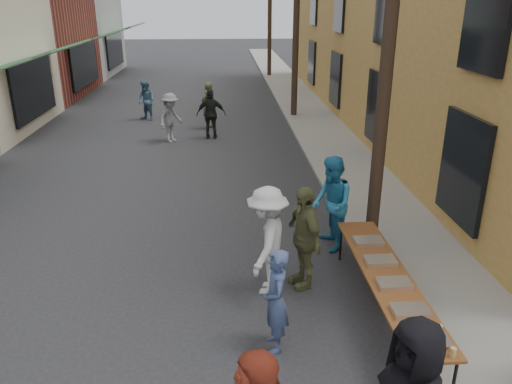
{
  "coord_description": "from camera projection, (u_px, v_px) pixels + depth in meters",
  "views": [
    {
      "loc": [
        1.32,
        -6.16,
        4.78
      ],
      "look_at": [
        1.89,
        2.78,
        1.3
      ],
      "focal_mm": 35.0,
      "sensor_mm": 36.0,
      "label": 1
    }
  ],
  "objects": [
    {
      "name": "ground",
      "position": [
        141.0,
        345.0,
        7.38
      ],
      "size": [
        120.0,
        120.0,
        0.0
      ],
      "primitive_type": "plane",
      "color": "#28282B",
      "rests_on": "ground"
    },
    {
      "name": "sidewalk",
      "position": [
        310.0,
        115.0,
        21.61
      ],
      "size": [
        2.2,
        60.0,
        0.1
      ],
      "primitive_type": "cube",
      "color": "gray",
      "rests_on": "ground"
    },
    {
      "name": "utility_pole_near",
      "position": [
        391.0,
        16.0,
        8.8
      ],
      "size": [
        0.26,
        0.26,
        9.0
      ],
      "primitive_type": "cylinder",
      "color": "#2D2116",
      "rests_on": "ground"
    },
    {
      "name": "utility_pole_mid",
      "position": [
        297.0,
        6.0,
        19.96
      ],
      "size": [
        0.26,
        0.26,
        9.0
      ],
      "primitive_type": "cylinder",
      "color": "#2D2116",
      "rests_on": "ground"
    },
    {
      "name": "utility_pole_far",
      "position": [
        270.0,
        3.0,
        31.12
      ],
      "size": [
        0.26,
        0.26,
        9.0
      ],
      "primitive_type": "cylinder",
      "color": "#2D2116",
      "rests_on": "ground"
    },
    {
      "name": "serving_table",
      "position": [
        387.0,
        278.0,
        7.79
      ],
      "size": [
        0.7,
        4.0,
        0.75
      ],
      "color": "brown",
      "rests_on": "ground"
    },
    {
      "name": "catering_tray_sausage",
      "position": [
        429.0,
        341.0,
        6.23
      ],
      "size": [
        0.5,
        0.33,
        0.08
      ],
      "primitive_type": "cube",
      "color": "maroon",
      "rests_on": "serving_table"
    },
    {
      "name": "catering_tray_foil_b",
      "position": [
        410.0,
        311.0,
        6.83
      ],
      "size": [
        0.5,
        0.33,
        0.08
      ],
      "primitive_type": "cube",
      "color": "#B2B2B7",
      "rests_on": "serving_table"
    },
    {
      "name": "catering_tray_buns",
      "position": [
        394.0,
        284.0,
        7.48
      ],
      "size": [
        0.5,
        0.33,
        0.08
      ],
      "primitive_type": "cube",
      "color": "tan",
      "rests_on": "serving_table"
    },
    {
      "name": "catering_tray_foil_d",
      "position": [
        380.0,
        261.0,
        8.13
      ],
      "size": [
        0.5,
        0.33,
        0.08
      ],
      "primitive_type": "cube",
      "color": "#B2B2B7",
      "rests_on": "serving_table"
    },
    {
      "name": "catering_tray_buns_end",
      "position": [
        368.0,
        241.0,
        8.78
      ],
      "size": [
        0.5,
        0.33,
        0.08
      ],
      "primitive_type": "cube",
      "color": "tan",
      "rests_on": "serving_table"
    },
    {
      "name": "condiment_jar_a",
      "position": [
        420.0,
        358.0,
        5.93
      ],
      "size": [
        0.07,
        0.07,
        0.08
      ],
      "primitive_type": "cylinder",
      "color": "#A57F26",
      "rests_on": "serving_table"
    },
    {
      "name": "condiment_jar_b",
      "position": [
        417.0,
        352.0,
        6.03
      ],
      "size": [
        0.07,
        0.07,
        0.08
      ],
      "primitive_type": "cylinder",
      "color": "#A57F26",
      "rests_on": "serving_table"
    },
    {
      "name": "condiment_jar_c",
      "position": [
        414.0,
        347.0,
        6.12
      ],
      "size": [
        0.07,
        0.07,
        0.08
      ],
      "primitive_type": "cylinder",
      "color": "#A57F26",
      "rests_on": "serving_table"
    },
    {
      "name": "cup_stack",
      "position": [
        453.0,
        352.0,
        6.0
      ],
      "size": [
        0.08,
        0.08,
        0.12
      ],
      "primitive_type": "cylinder",
      "color": "tan",
      "rests_on": "serving_table"
    },
    {
      "name": "guest_front_b",
      "position": [
        276.0,
        301.0,
        7.05
      ],
      "size": [
        0.4,
        0.59,
        1.58
      ],
      "primitive_type": "imported",
      "rotation": [
        0.0,
        0.0,
        -1.54
      ],
      "color": "#425380",
      "rests_on": "ground"
    },
    {
      "name": "guest_front_c",
      "position": [
        331.0,
        204.0,
        9.92
      ],
      "size": [
        0.81,
        1.0,
        1.93
      ],
      "primitive_type": "imported",
      "rotation": [
        0.0,
        0.0,
        -1.49
      ],
      "color": "teal",
      "rests_on": "ground"
    },
    {
      "name": "guest_front_d",
      "position": [
        267.0,
        241.0,
        8.43
      ],
      "size": [
        1.07,
        1.4,
        1.92
      ],
      "primitive_type": "imported",
      "rotation": [
        0.0,
        0.0,
        -1.9
      ],
      "color": "silver",
      "rests_on": "ground"
    },
    {
      "name": "guest_front_e",
      "position": [
        304.0,
        237.0,
        8.61
      ],
      "size": [
        0.76,
        1.18,
        1.87
      ],
      "primitive_type": "imported",
      "rotation": [
        0.0,
        0.0,
        -1.27
      ],
      "color": "brown",
      "rests_on": "ground"
    },
    {
      "name": "passerby_left",
      "position": [
        171.0,
        118.0,
        17.56
      ],
      "size": [
        1.14,
        1.28,
        1.72
      ],
      "primitive_type": "imported",
      "rotation": [
        0.0,
        0.0,
        1.0
      ],
      "color": "gray",
      "rests_on": "ground"
    },
    {
      "name": "passerby_mid",
      "position": [
        211.0,
        114.0,
        17.95
      ],
      "size": [
        1.06,
        0.46,
        1.79
      ],
      "primitive_type": "imported",
      "rotation": [
        0.0,
        0.0,
        3.12
      ],
      "color": "black",
      "rests_on": "ground"
    },
    {
      "name": "passerby_right",
      "position": [
        208.0,
        106.0,
        19.33
      ],
      "size": [
        0.74,
        0.79,
        1.81
      ],
      "primitive_type": "imported",
      "rotation": [
        0.0,
        0.0,
        4.1
      ],
      "color": "#455330",
      "rests_on": "ground"
    },
    {
      "name": "passerby_far",
      "position": [
        146.0,
        101.0,
        20.71
      ],
      "size": [
        1.0,
        0.97,
        1.63
      ],
      "primitive_type": "imported",
      "rotation": [
        0.0,
        0.0,
        5.64
      ],
      "color": "#456C87",
      "rests_on": "ground"
    }
  ]
}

